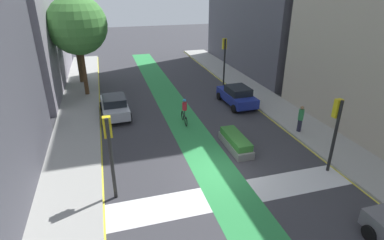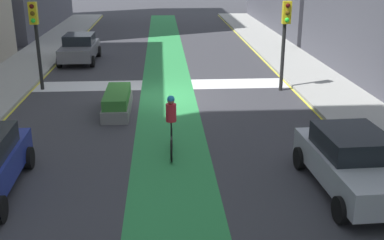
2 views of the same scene
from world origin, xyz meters
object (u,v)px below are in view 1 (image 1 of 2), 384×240
(traffic_signal_near_right, at_px, (336,122))
(median_planter, at_px, (236,142))
(traffic_signal_far_right, at_px, (224,54))
(traffic_signal_near_left, at_px, (109,143))
(street_tree_far, at_px, (75,35))
(car_blue_right_far, at_px, (237,96))
(pedestrian_sidewalk_right_a, at_px, (301,118))
(street_tree_near, at_px, (77,25))
(car_silver_left_far, at_px, (115,106))
(cyclist_in_lane, at_px, (184,111))

(traffic_signal_near_right, xyz_separation_m, median_planter, (-3.75, 3.46, -2.38))
(median_planter, bearing_deg, traffic_signal_far_right, 72.03)
(traffic_signal_near_left, relative_size, traffic_signal_far_right, 0.89)
(median_planter, bearing_deg, street_tree_far, 119.77)
(traffic_signal_near_right, bearing_deg, car_blue_right_far, 94.46)
(traffic_signal_near_left, xyz_separation_m, pedestrian_sidewalk_right_a, (12.01, 3.29, -1.76))
(street_tree_near, bearing_deg, car_blue_right_far, -26.36)
(traffic_signal_far_right, bearing_deg, car_blue_right_far, -98.71)
(traffic_signal_near_right, relative_size, traffic_signal_far_right, 0.88)
(car_silver_left_far, relative_size, street_tree_far, 0.67)
(car_silver_left_far, distance_m, street_tree_near, 7.72)
(traffic_signal_near_right, height_order, cyclist_in_lane, traffic_signal_near_right)
(car_blue_right_far, bearing_deg, street_tree_near, 153.64)
(traffic_signal_near_left, relative_size, median_planter, 1.28)
(car_silver_left_far, xyz_separation_m, median_planter, (6.63, -7.00, -0.40))
(traffic_signal_near_left, height_order, traffic_signal_far_right, traffic_signal_far_right)
(car_blue_right_far, height_order, car_silver_left_far, same)
(median_planter, bearing_deg, traffic_signal_near_right, -42.70)
(median_planter, bearing_deg, car_blue_right_far, 65.62)
(traffic_signal_near_left, xyz_separation_m, median_planter, (7.17, 2.59, -2.41))
(car_silver_left_far, height_order, street_tree_far, street_tree_far)
(traffic_signal_near_right, bearing_deg, car_silver_left_far, 134.78)
(cyclist_in_lane, height_order, street_tree_far, street_tree_far)
(traffic_signal_near_right, distance_m, median_planter, 5.62)
(traffic_signal_near_left, height_order, street_tree_far, street_tree_far)
(traffic_signal_near_right, distance_m, traffic_signal_far_right, 14.92)
(street_tree_far, height_order, median_planter, street_tree_far)
(car_silver_left_far, bearing_deg, traffic_signal_near_right, -45.22)
(cyclist_in_lane, xyz_separation_m, street_tree_far, (-7.31, 12.02, 3.70))
(car_silver_left_far, bearing_deg, median_planter, -46.56)
(cyclist_in_lane, relative_size, street_tree_far, 0.29)
(pedestrian_sidewalk_right_a, bearing_deg, car_blue_right_far, 107.80)
(traffic_signal_near_left, relative_size, street_tree_far, 0.63)
(car_silver_left_far, height_order, pedestrian_sidewalk_right_a, pedestrian_sidewalk_right_a)
(car_silver_left_far, height_order, median_planter, car_silver_left_far)
(traffic_signal_near_right, relative_size, median_planter, 1.27)
(traffic_signal_far_right, relative_size, car_silver_left_far, 1.05)
(traffic_signal_near_left, distance_m, car_silver_left_far, 9.81)
(pedestrian_sidewalk_right_a, distance_m, street_tree_near, 18.53)
(pedestrian_sidewalk_right_a, height_order, median_planter, pedestrian_sidewalk_right_a)
(car_blue_right_far, distance_m, car_silver_left_far, 9.61)
(median_planter, bearing_deg, car_silver_left_far, 133.44)
(pedestrian_sidewalk_right_a, xyz_separation_m, street_tree_near, (-13.57, 11.63, 4.91))
(car_silver_left_far, height_order, cyclist_in_lane, cyclist_in_lane)
(car_silver_left_far, bearing_deg, cyclist_in_lane, -30.51)
(street_tree_near, relative_size, street_tree_far, 1.30)
(pedestrian_sidewalk_right_a, distance_m, street_tree_far, 21.37)
(car_blue_right_far, distance_m, street_tree_far, 16.16)
(traffic_signal_near_right, xyz_separation_m, cyclist_in_lane, (-5.76, 7.74, -1.81))
(car_silver_left_far, relative_size, street_tree_near, 0.52)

